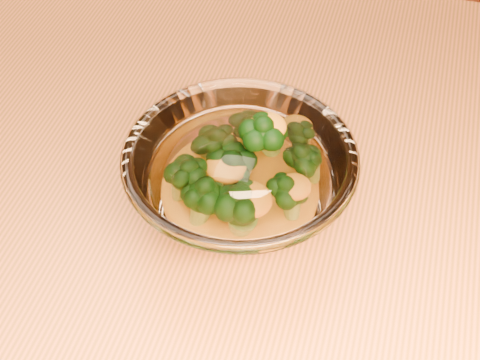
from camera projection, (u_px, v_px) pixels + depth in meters
The scene contains 4 objects.
table at pixel (220, 259), 0.70m from camera, with size 1.20×0.80×0.75m.
glass_bowl at pixel (240, 183), 0.58m from camera, with size 0.20×0.20×0.09m.
cheese_sauce at pixel (240, 197), 0.59m from camera, with size 0.10×0.10×0.03m, color #F1A914.
broccoli_heap at pixel (246, 169), 0.57m from camera, with size 0.12×0.13×0.07m.
Camera 1 is at (0.13, -0.39, 1.22)m, focal length 50.00 mm.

